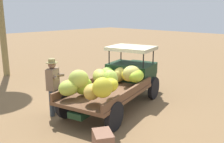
% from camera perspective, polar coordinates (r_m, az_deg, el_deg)
% --- Properties ---
extents(ground_plane, '(60.00, 60.00, 0.00)m').
position_cam_1_polar(ground_plane, '(8.23, -0.18, -7.79)').
color(ground_plane, olive).
extents(truck, '(4.66, 2.61, 1.83)m').
position_cam_1_polar(truck, '(7.98, 1.55, -1.65)').
color(truck, black).
rests_on(truck, ground).
extents(farmer, '(0.57, 0.54, 1.70)m').
position_cam_1_polar(farmer, '(7.44, -13.42, -2.69)').
color(farmer, '#343D46').
rests_on(farmer, ground).
extents(wooden_crate, '(0.61, 0.66, 0.50)m').
position_cam_1_polar(wooden_crate, '(5.54, -2.11, -16.16)').
color(wooden_crate, '#8C5F49').
rests_on(wooden_crate, ground).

